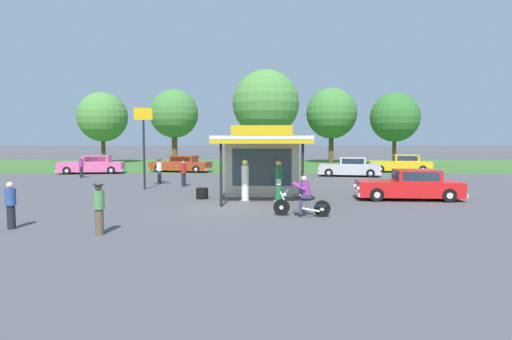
{
  "coord_description": "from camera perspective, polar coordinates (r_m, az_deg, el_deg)",
  "views": [
    {
      "loc": [
        1.44,
        -18.61,
        3.04
      ],
      "look_at": [
        1.07,
        3.31,
        1.4
      ],
      "focal_mm": 30.22,
      "sensor_mm": 36.0,
      "label": 1
    }
  ],
  "objects": [
    {
      "name": "bystander_strolling_foreground",
      "position": [
        29.57,
        -12.67,
        -0.03
      ],
      "size": [
        0.36,
        0.36,
        1.63
      ],
      "color": "#2D3351",
      "rests_on": "ground"
    },
    {
      "name": "gas_pump_offside",
      "position": [
        20.26,
        3.0,
        -1.77
      ],
      "size": [
        0.44,
        0.44,
        1.98
      ],
      "color": "slate",
      "rests_on": "ground"
    },
    {
      "name": "parked_car_back_row_centre_left",
      "position": [
        37.42,
        1.88,
        0.69
      ],
      "size": [
        5.02,
        1.98,
        1.52
      ],
      "color": "#19479E",
      "rests_on": "ground"
    },
    {
      "name": "parked_car_back_row_far_left",
      "position": [
        40.2,
        18.61,
        0.71
      ],
      "size": [
        5.58,
        2.42,
        1.55
      ],
      "color": "gold",
      "rests_on": "ground"
    },
    {
      "name": "bystander_standing_back_lot",
      "position": [
        35.48,
        -22.13,
        0.41
      ],
      "size": [
        0.34,
        0.34,
        1.6
      ],
      "color": "black",
      "rests_on": "ground"
    },
    {
      "name": "parked_car_back_row_centre",
      "position": [
        38.99,
        -9.84,
        0.73
      ],
      "size": [
        5.7,
        2.95,
        1.46
      ],
      "color": "#993819",
      "rests_on": "ground"
    },
    {
      "name": "parked_car_back_row_right",
      "position": [
        39.3,
        -20.81,
        0.58
      ],
      "size": [
        5.59,
        2.65,
        1.54
      ],
      "color": "#E55993",
      "rests_on": "ground"
    },
    {
      "name": "featured_classic_sedan",
      "position": [
        22.52,
        19.68,
        -2.01
      ],
      "size": [
        5.22,
        2.08,
        1.48
      ],
      "color": "red",
      "rests_on": "ground"
    },
    {
      "name": "tree_oak_centre",
      "position": [
        48.24,
        1.31,
        8.82
      ],
      "size": [
        7.41,
        7.41,
        10.57
      ],
      "color": "brown",
      "rests_on": "ground"
    },
    {
      "name": "bystander_admiring_sedan",
      "position": [
        16.53,
        -29.71,
        -3.97
      ],
      "size": [
        0.34,
        0.34,
        1.58
      ],
      "color": "black",
      "rests_on": "ground"
    },
    {
      "name": "bystander_chatting_near_pumps",
      "position": [
        14.37,
        -20.07,
        -4.69
      ],
      "size": [
        0.35,
        0.35,
        1.62
      ],
      "color": "brown",
      "rests_on": "ground"
    },
    {
      "name": "roadside_pole_sign",
      "position": [
        26.14,
        -14.65,
        4.64
      ],
      "size": [
        1.1,
        0.12,
        4.79
      ],
      "color": "black",
      "rests_on": "ground"
    },
    {
      "name": "grass_verge_strip",
      "position": [
        48.72,
        -0.74,
        0.71
      ],
      "size": [
        120.0,
        24.0,
        0.01
      ],
      "primitive_type": "cube",
      "color": "#3D6B2D",
      "rests_on": "ground"
    },
    {
      "name": "spare_tire_stack",
      "position": [
        21.71,
        -7.15,
        -3.09
      ],
      "size": [
        0.6,
        0.6,
        0.54
      ],
      "color": "black",
      "rests_on": "ground"
    },
    {
      "name": "tree_oak_right",
      "position": [
        52.47,
        10.06,
        7.27
      ],
      "size": [
        6.05,
        6.05,
        8.99
      ],
      "color": "brown",
      "rests_on": "ground"
    },
    {
      "name": "tree_oak_far_left",
      "position": [
        49.29,
        17.91,
        6.57
      ],
      "size": [
        5.32,
        5.32,
        7.93
      ],
      "color": "brown",
      "rests_on": "ground"
    },
    {
      "name": "bystander_leaning_by_kiosk",
      "position": [
        27.29,
        -9.57,
        -0.4
      ],
      "size": [
        0.34,
        0.34,
        1.61
      ],
      "color": "black",
      "rests_on": "ground"
    },
    {
      "name": "tree_oak_left",
      "position": [
        55.02,
        -19.65,
        6.62
      ],
      "size": [
        5.9,
        5.9,
        8.49
      ],
      "color": "brown",
      "rests_on": "ground"
    },
    {
      "name": "gas_pump_nearside",
      "position": [
        20.26,
        -1.45,
        -1.73
      ],
      "size": [
        0.44,
        0.44,
        2.01
      ],
      "color": "slate",
      "rests_on": "ground"
    },
    {
      "name": "service_station_kiosk",
      "position": [
        23.38,
        0.8,
        1.25
      ],
      "size": [
        4.48,
        7.39,
        3.58
      ],
      "color": "beige",
      "rests_on": "ground"
    },
    {
      "name": "tree_oak_distant_spare",
      "position": [
        48.94,
        -10.59,
        7.19
      ],
      "size": [
        5.35,
        5.35,
        8.39
      ],
      "color": "brown",
      "rests_on": "ground"
    },
    {
      "name": "motorcycle_with_rider",
      "position": [
        16.82,
        6.2,
        -3.9
      ],
      "size": [
        2.2,
        0.76,
        1.58
      ],
      "color": "black",
      "rests_on": "ground"
    },
    {
      "name": "parked_car_second_row_spare",
      "position": [
        34.86,
        12.32,
        0.31
      ],
      "size": [
        5.06,
        2.72,
        1.49
      ],
      "color": "#B7B7BC",
      "rests_on": "ground"
    },
    {
      "name": "ground_plane",
      "position": [
        18.91,
        -3.43,
        -4.98
      ],
      "size": [
        300.0,
        300.0,
        0.0
      ],
      "primitive_type": "plane",
      "color": "#4C4C51"
    }
  ]
}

